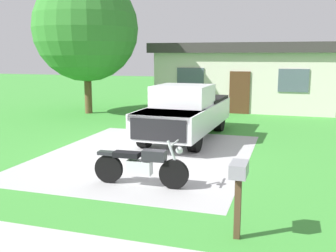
{
  "coord_description": "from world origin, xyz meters",
  "views": [
    {
      "loc": [
        3.94,
        -10.46,
        2.92
      ],
      "look_at": [
        0.64,
        0.08,
        0.9
      ],
      "focal_mm": 41.93,
      "sensor_mm": 36.0,
      "label": 1
    }
  ],
  "objects_px": {
    "mailbox": "(239,180)",
    "shade_tree": "(86,29)",
    "motorcycle": "(141,165)",
    "neighbor_house": "(246,75)",
    "pickup_truck": "(187,111)"
  },
  "relations": [
    {
      "from": "pickup_truck",
      "to": "neighbor_house",
      "type": "height_order",
      "value": "neighbor_house"
    },
    {
      "from": "mailbox",
      "to": "neighbor_house",
      "type": "relative_size",
      "value": 0.13
    },
    {
      "from": "pickup_truck",
      "to": "shade_tree",
      "type": "height_order",
      "value": "shade_tree"
    },
    {
      "from": "motorcycle",
      "to": "neighbor_house",
      "type": "relative_size",
      "value": 0.23
    },
    {
      "from": "shade_tree",
      "to": "neighbor_house",
      "type": "relative_size",
      "value": 0.7
    },
    {
      "from": "shade_tree",
      "to": "neighbor_house",
      "type": "xyz_separation_m",
      "value": [
        7.26,
        4.62,
        -2.36
      ]
    },
    {
      "from": "mailbox",
      "to": "shade_tree",
      "type": "xyz_separation_m",
      "value": [
        -8.97,
        11.56,
        3.17
      ]
    },
    {
      "from": "motorcycle",
      "to": "mailbox",
      "type": "distance_m",
      "value": 3.13
    },
    {
      "from": "mailbox",
      "to": "neighbor_house",
      "type": "xyz_separation_m",
      "value": [
        -1.71,
        16.17,
        0.81
      ]
    },
    {
      "from": "motorcycle",
      "to": "shade_tree",
      "type": "xyz_separation_m",
      "value": [
        -6.57,
        9.61,
        3.68
      ]
    },
    {
      "from": "pickup_truck",
      "to": "mailbox",
      "type": "relative_size",
      "value": 4.52
    },
    {
      "from": "motorcycle",
      "to": "shade_tree",
      "type": "height_order",
      "value": "shade_tree"
    },
    {
      "from": "motorcycle",
      "to": "mailbox",
      "type": "relative_size",
      "value": 1.76
    },
    {
      "from": "motorcycle",
      "to": "mailbox",
      "type": "bearing_deg",
      "value": -39.03
    },
    {
      "from": "mailbox",
      "to": "shade_tree",
      "type": "distance_m",
      "value": 14.97
    }
  ]
}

